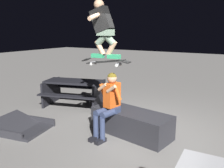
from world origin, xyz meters
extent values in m
plane|color=slate|center=(0.00, 0.00, 0.00)|extent=(40.00, 40.00, 0.00)
cube|color=#28282D|center=(0.19, 0.12, 0.26)|extent=(1.83, 0.96, 0.51)
cube|color=#2D3856|center=(0.52, 0.36, 0.57)|extent=(0.32, 0.20, 0.12)
cube|color=#D15119|center=(0.52, 0.36, 0.88)|extent=(0.25, 0.37, 0.50)
sphere|color=tan|center=(0.52, 0.36, 1.23)|extent=(0.20, 0.20, 0.20)
sphere|color=brown|center=(0.52, 0.36, 1.25)|extent=(0.19, 0.19, 0.19)
cylinder|color=#D15119|center=(0.33, 0.45, 0.96)|extent=(0.20, 0.11, 0.29)
cylinder|color=tan|center=(0.43, 0.53, 1.06)|extent=(0.25, 0.11, 0.19)
cylinder|color=#D15119|center=(0.73, 0.38, 0.96)|extent=(0.20, 0.11, 0.29)
cylinder|color=tan|center=(0.66, 0.50, 1.06)|extent=(0.25, 0.11, 0.19)
cylinder|color=#2D3856|center=(0.46, 0.57, 0.55)|extent=(0.20, 0.42, 0.14)
cylinder|color=#2D3856|center=(0.50, 0.77, 0.28)|extent=(0.11, 0.11, 0.47)
cube|color=black|center=(0.51, 0.82, 0.04)|extent=(0.14, 0.27, 0.08)
cylinder|color=#2D3856|center=(0.64, 0.54, 0.55)|extent=(0.20, 0.42, 0.14)
cylinder|color=#2D3856|center=(0.67, 0.74, 0.28)|extent=(0.11, 0.11, 0.47)
cube|color=black|center=(0.68, 0.79, 0.04)|extent=(0.14, 0.27, 0.08)
cube|color=black|center=(0.61, 0.45, 1.58)|extent=(0.81, 0.28, 0.11)
cube|color=black|center=(1.06, 0.50, 1.60)|extent=(0.14, 0.21, 0.07)
cube|color=black|center=(0.16, 0.41, 1.60)|extent=(0.14, 0.21, 0.04)
cube|color=#99999E|center=(0.89, 0.48, 1.55)|extent=(0.08, 0.17, 0.04)
cylinder|color=white|center=(0.88, 0.57, 1.53)|extent=(0.06, 0.04, 0.05)
cylinder|color=white|center=(0.90, 0.39, 1.53)|extent=(0.06, 0.04, 0.05)
cube|color=#99999E|center=(0.33, 0.42, 1.55)|extent=(0.08, 0.17, 0.04)
cylinder|color=white|center=(0.32, 0.51, 1.53)|extent=(0.06, 0.04, 0.05)
cylinder|color=white|center=(0.34, 0.33, 1.53)|extent=(0.06, 0.04, 0.05)
cube|color=#2D9E66|center=(0.79, 0.47, 1.69)|extent=(0.27, 0.13, 0.08)
cube|color=#2D9E66|center=(0.43, 0.43, 1.69)|extent=(0.27, 0.13, 0.08)
cylinder|color=tan|center=(0.73, 0.46, 1.85)|extent=(0.25, 0.12, 0.31)
cylinder|color=slate|center=(0.66, 0.46, 2.05)|extent=(0.34, 0.16, 0.33)
cylinder|color=tan|center=(0.48, 0.44, 1.85)|extent=(0.25, 0.12, 0.31)
cylinder|color=slate|center=(0.56, 0.45, 2.05)|extent=(0.34, 0.16, 0.33)
cube|color=slate|center=(0.61, 0.45, 2.15)|extent=(0.32, 0.23, 0.12)
cube|color=black|center=(0.69, 0.46, 2.39)|extent=(0.47, 0.26, 0.52)
sphere|color=tan|center=(0.75, 0.47, 2.67)|extent=(0.20, 0.20, 0.20)
cylinder|color=tan|center=(0.69, 0.68, 2.45)|extent=(0.12, 0.45, 0.19)
cylinder|color=tan|center=(0.73, 0.24, 2.45)|extent=(0.12, 0.45, 0.19)
cube|color=#28282D|center=(2.38, 1.22, 0.03)|extent=(1.25, 1.11, 0.06)
cube|color=#28282D|center=(2.38, 1.22, 0.09)|extent=(1.21, 1.10, 0.37)
cube|color=#28282D|center=(2.38, 1.67, 0.09)|extent=(0.98, 0.22, 0.17)
cube|color=#28282D|center=(2.38, 0.76, 0.09)|extent=(0.98, 0.22, 0.17)
cube|color=black|center=(2.55, -0.85, 0.72)|extent=(1.83, 1.15, 0.06)
cube|color=black|center=(2.39, -0.32, 0.42)|extent=(1.70, 0.71, 0.04)
cube|color=black|center=(2.70, -1.38, 0.42)|extent=(1.70, 0.71, 0.04)
cube|color=black|center=(3.29, -0.63, 0.36)|extent=(0.37, 1.07, 0.72)
cube|color=black|center=(1.81, -1.07, 0.36)|extent=(0.37, 1.07, 0.72)
camera|label=1|loc=(-1.96, 4.44, 2.19)|focal=38.29mm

